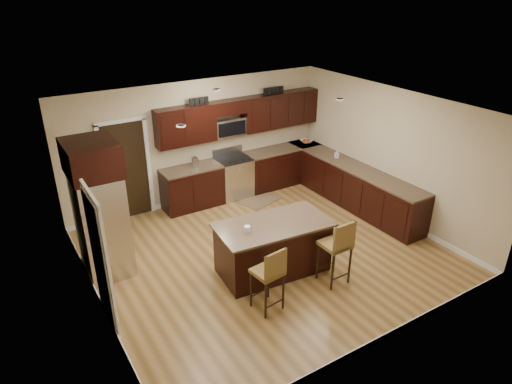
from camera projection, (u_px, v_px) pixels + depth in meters
floor at (266, 253)px, 8.43m from camera, size 6.00×6.00×0.00m
ceiling at (268, 110)px, 7.28m from camera, size 6.00×6.00×0.00m
wall_back at (199, 142)px, 9.97m from camera, size 6.00×0.00×6.00m
wall_left at (89, 233)px, 6.43m from camera, size 0.00×5.50×5.50m
wall_right at (391, 154)px, 9.28m from camera, size 0.00×5.50×5.50m
base_cabinets at (303, 181)px, 10.25m from camera, size 4.02×3.96×0.92m
upper_cabinets at (243, 115)px, 10.13m from camera, size 4.00×0.33×0.80m
range at (233, 177)px, 10.44m from camera, size 0.76×0.64×1.11m
microwave at (229, 127)px, 10.06m from camera, size 0.76×0.31×0.40m
doorway at (126, 171)px, 9.31m from camera, size 0.85×0.03×2.06m
pantry_door at (100, 263)px, 6.35m from camera, size 0.03×0.80×2.04m
letter_decor at (237, 95)px, 9.86m from camera, size 2.20×0.03×0.15m
island at (273, 249)px, 7.76m from camera, size 1.99×1.17×0.92m
stool_left at (270, 273)px, 6.71m from camera, size 0.45×0.45×1.09m
stool_right at (338, 245)px, 7.31m from camera, size 0.44×0.44×1.17m
refrigerator at (99, 208)px, 7.44m from camera, size 0.79×0.96×2.35m
floor_mat at (260, 200)px, 10.43m from camera, size 1.06×0.85×0.01m
fruit_bowl at (306, 141)px, 11.21m from camera, size 0.30×0.30×0.07m
soap_bottle at (337, 154)px, 10.26m from camera, size 0.09×0.09×0.18m
canister_tall at (194, 162)px, 9.75m from camera, size 0.12×0.12×0.23m
canister_short at (196, 163)px, 9.78m from camera, size 0.11×0.11×0.18m
island_jar at (247, 229)px, 7.29m from camera, size 0.10×0.10×0.10m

